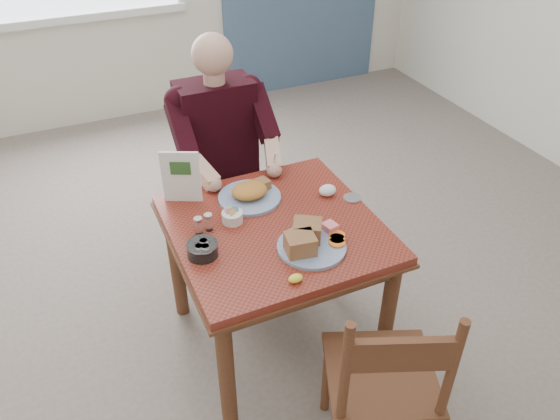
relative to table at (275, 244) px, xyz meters
name	(u,v)px	position (x,y,z in m)	size (l,w,h in m)	color
floor	(276,338)	(0.00, 0.00, -0.64)	(6.00, 6.00, 0.00)	#675D53
lemon_wedge	(296,278)	(-0.07, -0.37, 0.13)	(0.06, 0.04, 0.03)	yellow
napkin	(327,190)	(0.33, 0.11, 0.14)	(0.08, 0.07, 0.05)	white
metal_dish	(352,198)	(0.42, 0.03, 0.12)	(0.08, 0.08, 0.01)	silver
table	(275,244)	(0.00, 0.00, 0.00)	(0.92, 0.92, 0.75)	maroon
chair_far	(220,186)	(0.00, 0.80, -0.16)	(0.42, 0.42, 0.95)	brown
chair_near	(383,382)	(0.12, -0.75, -0.16)	(0.55, 0.55, 0.95)	brown
diner	(222,143)	(0.00, 0.71, 0.17)	(0.53, 0.56, 1.39)	tan
near_plate	(309,241)	(0.07, -0.20, 0.15)	(0.37, 0.37, 0.10)	white
far_plate	(250,193)	(-0.02, 0.24, 0.14)	(0.36, 0.36, 0.08)	white
caddy	(232,217)	(-0.16, 0.10, 0.14)	(0.11, 0.11, 0.07)	white
shakers	(204,224)	(-0.30, 0.08, 0.15)	(0.09, 0.05, 0.08)	white
creamer	(202,249)	(-0.36, -0.07, 0.14)	(0.17, 0.17, 0.06)	white
menu	(181,177)	(-0.32, 0.35, 0.24)	(0.17, 0.09, 0.26)	white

